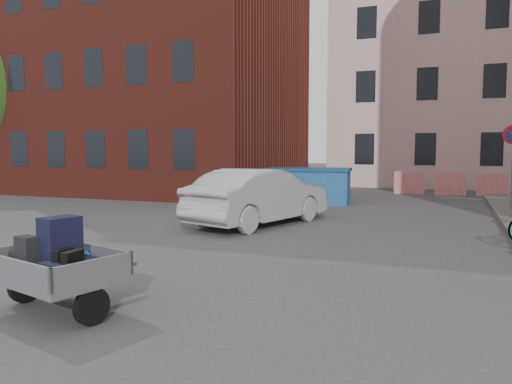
% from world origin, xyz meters
% --- Properties ---
extents(ground, '(120.00, 120.00, 0.00)m').
position_xyz_m(ground, '(0.00, 0.00, 0.00)').
color(ground, '#38383A').
rests_on(ground, ground).
extents(building_brick, '(12.00, 10.00, 14.00)m').
position_xyz_m(building_brick, '(-9.00, 13.00, 7.00)').
color(building_brick, '#591E16').
rests_on(building_brick, ground).
extents(building_pink, '(16.00, 8.00, 14.00)m').
position_xyz_m(building_pink, '(6.00, 22.00, 7.00)').
color(building_pink, '#C9A59B').
rests_on(building_pink, ground).
extents(far_building, '(6.00, 6.00, 8.00)m').
position_xyz_m(far_building, '(-20.00, 22.00, 4.00)').
color(far_building, maroon).
rests_on(far_building, ground).
extents(no_parking_sign, '(0.60, 0.09, 2.65)m').
position_xyz_m(no_parking_sign, '(6.00, 9.48, 2.01)').
color(no_parking_sign, gray).
rests_on(no_parking_sign, sidewalk).
extents(barriers, '(4.70, 0.18, 1.00)m').
position_xyz_m(barriers, '(4.20, 15.00, 0.50)').
color(barriers, red).
rests_on(barriers, ground).
extents(trailer, '(1.83, 1.96, 1.20)m').
position_xyz_m(trailer, '(-0.30, -3.50, 0.61)').
color(trailer, black).
rests_on(trailer, ground).
extents(dumpster, '(3.29, 1.95, 1.31)m').
position_xyz_m(dumpster, '(-0.74, 9.68, 0.66)').
color(dumpster, '#1F5693').
rests_on(dumpster, ground).
extents(silver_car, '(2.81, 4.83, 1.50)m').
position_xyz_m(silver_car, '(-0.52, 4.14, 0.75)').
color(silver_car, '#9FA1A6').
rests_on(silver_car, ground).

